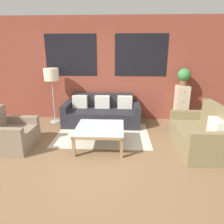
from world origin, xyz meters
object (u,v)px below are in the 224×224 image
armchair_corner (11,135)px  potted_plant (184,76)px  couch_dark (102,113)px  drawer_cabinet (181,104)px  floor_lamp (51,76)px  settee_vintage (201,135)px  coffee_table (100,130)px

armchair_corner → potted_plant: 4.36m
couch_dark → drawer_cabinet: (2.16, 0.22, 0.23)m
armchair_corner → floor_lamp: size_ratio=0.57×
armchair_corner → drawer_cabinet: drawer_cabinet is taller
floor_lamp → potted_plant: floor_lamp is taller
armchair_corner → couch_dark: bearing=41.3°
settee_vintage → potted_plant: bearing=88.2°
armchair_corner → potted_plant: size_ratio=1.87×
coffee_table → drawer_cabinet: 2.62m
armchair_corner → drawer_cabinet: bearing=24.1°
coffee_table → drawer_cabinet: size_ratio=0.95×
armchair_corner → floor_lamp: floor_lamp is taller
armchair_corner → floor_lamp: bearing=76.1°
settee_vintage → armchair_corner: settee_vintage is taller
settee_vintage → coffee_table: bearing=179.1°
settee_vintage → armchair_corner: size_ratio=1.68×
armchair_corner → coffee_table: armchair_corner is taller
drawer_cabinet → coffee_table: bearing=-142.3°
coffee_table → potted_plant: (2.07, 1.60, 0.91)m
couch_dark → potted_plant: size_ratio=4.44×
coffee_table → floor_lamp: bearing=134.6°
couch_dark → drawer_cabinet: size_ratio=1.98×
floor_lamp → drawer_cabinet: bearing=2.6°
settee_vintage → armchair_corner: 3.83m
potted_plant → floor_lamp: bearing=-177.4°
floor_lamp → drawer_cabinet: (3.49, 0.16, -0.76)m
settee_vintage → floor_lamp: size_ratio=0.96×
settee_vintage → drawer_cabinet: drawer_cabinet is taller
floor_lamp → potted_plant: (3.49, 0.16, 0.01)m
settee_vintage → coffee_table: (-2.02, 0.03, 0.06)m
armchair_corner → potted_plant: (3.88, 1.73, 1.00)m
couch_dark → armchair_corner: 2.28m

